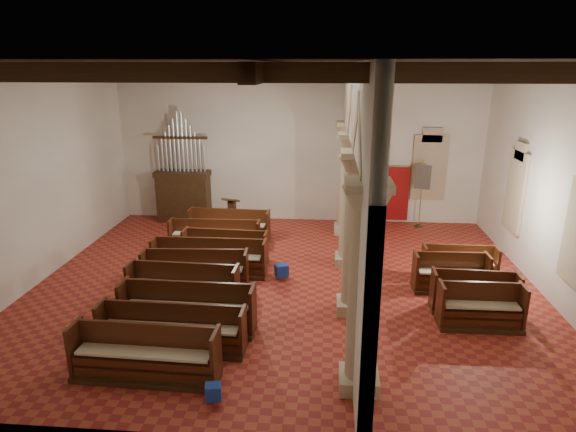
# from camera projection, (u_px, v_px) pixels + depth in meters

# --- Properties ---
(floor) EXTENTS (14.00, 14.00, 0.00)m
(floor) POSITION_uv_depth(u_px,v_px,m) (285.00, 283.00, 13.69)
(floor) COLOR #9D3622
(floor) RESTS_ON ground
(ceiling) EXTENTS (14.00, 14.00, 0.00)m
(ceiling) POSITION_uv_depth(u_px,v_px,m) (285.00, 62.00, 11.89)
(ceiling) COLOR #322010
(ceiling) RESTS_ON wall_back
(wall_back) EXTENTS (14.00, 0.02, 6.00)m
(wall_back) POSITION_uv_depth(u_px,v_px,m) (299.00, 145.00, 18.50)
(wall_back) COLOR white
(wall_back) RESTS_ON floor
(wall_front) EXTENTS (14.00, 0.02, 6.00)m
(wall_front) POSITION_uv_depth(u_px,v_px,m) (250.00, 273.00, 7.08)
(wall_front) COLOR white
(wall_front) RESTS_ON floor
(wall_left) EXTENTS (0.02, 12.00, 6.00)m
(wall_left) POSITION_uv_depth(u_px,v_px,m) (34.00, 176.00, 13.33)
(wall_left) COLOR white
(wall_left) RESTS_ON floor
(wall_right) EXTENTS (0.02, 12.00, 6.00)m
(wall_right) POSITION_uv_depth(u_px,v_px,m) (559.00, 185.00, 12.25)
(wall_right) COLOR white
(wall_right) RESTS_ON floor
(ceiling_beams) EXTENTS (13.80, 11.80, 0.30)m
(ceiling_beams) POSITION_uv_depth(u_px,v_px,m) (285.00, 70.00, 11.95)
(ceiling_beams) COLOR #3B2612
(ceiling_beams) RESTS_ON wall_back
(arcade) EXTENTS (0.90, 11.90, 6.00)m
(arcade) POSITION_uv_depth(u_px,v_px,m) (354.00, 160.00, 12.48)
(arcade) COLOR tan
(arcade) RESTS_ON floor
(window_right_b) EXTENTS (0.03, 1.00, 2.20)m
(window_right_b) POSITION_uv_depth(u_px,v_px,m) (517.00, 191.00, 14.87)
(window_right_b) COLOR #357960
(window_right_b) RESTS_ON wall_right
(window_back) EXTENTS (1.00, 0.03, 2.20)m
(window_back) POSITION_uv_depth(u_px,v_px,m) (429.00, 168.00, 18.33)
(window_back) COLOR #357960
(window_back) RESTS_ON wall_back
(pipe_organ) EXTENTS (2.10, 0.85, 4.40)m
(pipe_organ) POSITION_uv_depth(u_px,v_px,m) (183.00, 187.00, 18.86)
(pipe_organ) COLOR #3B2612
(pipe_organ) RESTS_ON floor
(lectern) EXTENTS (0.63, 0.65, 1.37)m
(lectern) POSITION_uv_depth(u_px,v_px,m) (232.00, 218.00, 17.69)
(lectern) COLOR #352410
(lectern) RESTS_ON floor
(dossal_curtain) EXTENTS (1.80, 0.07, 2.17)m
(dossal_curtain) POSITION_uv_depth(u_px,v_px,m) (388.00, 193.00, 18.70)
(dossal_curtain) COLOR #A01117
(dossal_curtain) RESTS_ON floor
(processional_banner) EXTENTS (0.57, 0.73, 2.60)m
(processional_banner) POSITION_uv_depth(u_px,v_px,m) (420.00, 206.00, 18.24)
(processional_banner) COLOR #3B2612
(processional_banner) RESTS_ON floor
(hymnal_box_a) EXTENTS (0.33, 0.29, 0.29)m
(hymnal_box_a) POSITION_uv_depth(u_px,v_px,m) (213.00, 391.00, 8.76)
(hymnal_box_a) COLOR navy
(hymnal_box_a) RESTS_ON floor
(hymnal_box_b) EXTENTS (0.44, 0.41, 0.36)m
(hymnal_box_b) POSITION_uv_depth(u_px,v_px,m) (215.00, 333.00, 10.61)
(hymnal_box_b) COLOR navy
(hymnal_box_b) RESTS_ON floor
(hymnal_box_c) EXTENTS (0.44, 0.40, 0.35)m
(hymnal_box_c) POSITION_uv_depth(u_px,v_px,m) (282.00, 270.00, 13.85)
(hymnal_box_c) COLOR navy
(hymnal_box_c) RESTS_ON floor
(tube_heater_a) EXTENTS (1.11, 0.15, 0.11)m
(tube_heater_a) POSITION_uv_depth(u_px,v_px,m) (147.00, 365.00, 9.69)
(tube_heater_a) COLOR white
(tube_heater_a) RESTS_ON floor
(tube_heater_b) EXTENTS (1.06, 0.22, 0.11)m
(tube_heater_b) POSITION_uv_depth(u_px,v_px,m) (132.00, 345.00, 10.37)
(tube_heater_b) COLOR white
(tube_heater_b) RESTS_ON floor
(nave_pew_0) EXTENTS (2.93, 0.83, 1.11)m
(nave_pew_0) POSITION_uv_depth(u_px,v_px,m) (146.00, 361.00, 9.44)
(nave_pew_0) COLOR #3B2612
(nave_pew_0) RESTS_ON floor
(nave_pew_1) EXTENTS (3.21, 0.75, 1.03)m
(nave_pew_1) POSITION_uv_depth(u_px,v_px,m) (172.00, 335.00, 10.41)
(nave_pew_1) COLOR #3B2612
(nave_pew_1) RESTS_ON floor
(nave_pew_2) EXTENTS (3.14, 0.82, 1.15)m
(nave_pew_2) POSITION_uv_depth(u_px,v_px,m) (188.00, 315.00, 11.17)
(nave_pew_2) COLOR #3B2612
(nave_pew_2) RESTS_ON floor
(nave_pew_3) EXTENTS (2.86, 0.84, 1.11)m
(nave_pew_3) POSITION_uv_depth(u_px,v_px,m) (184.00, 292.00, 12.34)
(nave_pew_3) COLOR #3B2612
(nave_pew_3) RESTS_ON floor
(nave_pew_4) EXTENTS (2.93, 0.90, 1.09)m
(nave_pew_4) POSITION_uv_depth(u_px,v_px,m) (196.00, 276.00, 13.29)
(nave_pew_4) COLOR #3B2612
(nave_pew_4) RESTS_ON floor
(nave_pew_5) EXTENTS (3.35, 0.73, 1.08)m
(nave_pew_5) POSITION_uv_depth(u_px,v_px,m) (210.00, 263.00, 14.18)
(nave_pew_5) COLOR #3B2612
(nave_pew_5) RESTS_ON floor
(nave_pew_6) EXTENTS (2.68, 0.83, 1.04)m
(nave_pew_6) POSITION_uv_depth(u_px,v_px,m) (225.00, 252.00, 15.04)
(nave_pew_6) COLOR #3B2612
(nave_pew_6) RESTS_ON floor
(nave_pew_7) EXTENTS (3.04, 0.72, 1.00)m
(nave_pew_7) POSITION_uv_depth(u_px,v_px,m) (215.00, 240.00, 16.15)
(nave_pew_7) COLOR #3B2612
(nave_pew_7) RESTS_ON floor
(nave_pew_8) EXTENTS (2.87, 0.84, 1.10)m
(nave_pew_8) POSITION_uv_depth(u_px,v_px,m) (229.00, 230.00, 16.99)
(nave_pew_8) COLOR #3B2612
(nave_pew_8) RESTS_ON floor
(aisle_pew_0) EXTENTS (1.93, 0.73, 1.08)m
(aisle_pew_0) POSITION_uv_depth(u_px,v_px,m) (480.00, 313.00, 11.31)
(aisle_pew_0) COLOR #3B2612
(aisle_pew_0) RESTS_ON floor
(aisle_pew_1) EXTENTS (2.11, 0.78, 1.05)m
(aisle_pew_1) POSITION_uv_depth(u_px,v_px,m) (474.00, 298.00, 12.04)
(aisle_pew_1) COLOR #3B2612
(aisle_pew_1) RESTS_ON floor
(aisle_pew_2) EXTENTS (1.99, 0.76, 1.07)m
(aisle_pew_2) POSITION_uv_depth(u_px,v_px,m) (450.00, 278.00, 13.15)
(aisle_pew_2) COLOR #3B2612
(aisle_pew_2) RESTS_ON floor
(aisle_pew_3) EXTENTS (2.07, 0.69, 1.03)m
(aisle_pew_3) POSITION_uv_depth(u_px,v_px,m) (459.00, 269.00, 13.78)
(aisle_pew_3) COLOR #3B2612
(aisle_pew_3) RESTS_ON floor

